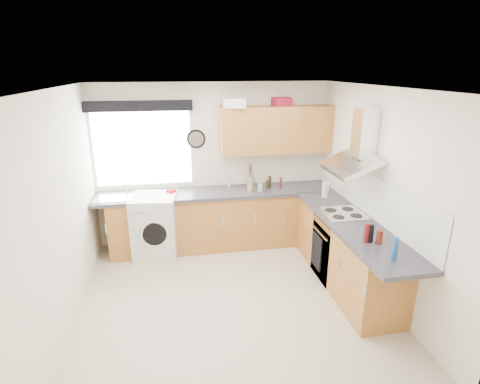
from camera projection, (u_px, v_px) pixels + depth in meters
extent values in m
plane|color=beige|center=(232.00, 300.00, 4.56)|extent=(3.60, 3.60, 0.00)
cube|color=white|center=(231.00, 88.00, 3.77)|extent=(3.60, 3.60, 0.02)
cube|color=silver|center=(214.00, 165.00, 5.84)|extent=(3.60, 0.02, 2.50)
cube|color=silver|center=(273.00, 298.00, 2.49)|extent=(3.60, 0.02, 2.50)
cube|color=silver|center=(60.00, 215.00, 3.86)|extent=(0.02, 3.60, 2.50)
cube|color=silver|center=(380.00, 195.00, 4.47)|extent=(0.02, 3.60, 2.50)
cube|color=silver|center=(143.00, 149.00, 5.56)|extent=(1.40, 0.02, 1.10)
cube|color=black|center=(139.00, 106.00, 5.28)|extent=(1.50, 0.18, 0.14)
cube|color=white|center=(366.00, 193.00, 4.77)|extent=(0.01, 3.00, 0.54)
cube|color=#935C26|center=(210.00, 221.00, 5.82)|extent=(3.00, 0.58, 0.86)
cube|color=#935C26|center=(309.00, 214.00, 6.08)|extent=(0.60, 0.60, 0.86)
cube|color=#935C26|center=(346.00, 253.00, 4.82)|extent=(0.58, 2.10, 0.86)
cube|color=#2F2E34|center=(216.00, 193.00, 5.68)|extent=(3.60, 0.62, 0.05)
cube|color=#2F2E34|center=(354.00, 225.00, 4.53)|extent=(0.62, 2.42, 0.05)
cube|color=black|center=(340.00, 248.00, 4.96)|extent=(0.56, 0.58, 0.85)
cube|color=silver|center=(343.00, 213.00, 4.80)|extent=(0.52, 0.52, 0.01)
cube|color=#935C26|center=(276.00, 130.00, 5.67)|extent=(1.70, 0.35, 0.70)
cube|color=silver|center=(155.00, 225.00, 5.57)|extent=(0.71, 0.69, 0.93)
cylinder|color=black|center=(196.00, 139.00, 5.63)|extent=(0.28, 0.04, 0.28)
cube|color=silver|center=(235.00, 103.00, 5.33)|extent=(0.37, 0.30, 0.13)
cube|color=#A4142C|center=(281.00, 101.00, 5.64)|extent=(0.29, 0.25, 0.12)
cylinder|color=gray|center=(250.00, 181.00, 5.93)|extent=(0.13, 0.13, 0.15)
cylinder|color=silver|center=(325.00, 190.00, 5.40)|extent=(0.11, 0.11, 0.22)
cylinder|color=black|center=(267.00, 184.00, 5.81)|extent=(0.05, 0.05, 0.13)
cylinder|color=#521E11|center=(281.00, 183.00, 5.80)|extent=(0.04, 0.04, 0.17)
cylinder|color=black|center=(270.00, 182.00, 5.79)|extent=(0.04, 0.04, 0.19)
cylinder|color=#9F9888|center=(260.00, 188.00, 5.65)|extent=(0.07, 0.07, 0.12)
cylinder|color=olive|center=(269.00, 182.00, 5.82)|extent=(0.07, 0.07, 0.17)
cylinder|color=#BCB3A0|center=(229.00, 182.00, 5.87)|extent=(0.06, 0.06, 0.15)
cylinder|color=olive|center=(250.00, 189.00, 5.64)|extent=(0.07, 0.07, 0.09)
cylinder|color=navy|center=(395.00, 249.00, 3.63)|extent=(0.06, 0.06, 0.24)
cylinder|color=#5A1216|center=(367.00, 233.00, 4.00)|extent=(0.06, 0.06, 0.22)
cylinder|color=maroon|center=(379.00, 237.00, 3.98)|extent=(0.07, 0.07, 0.15)
cylinder|color=black|center=(371.00, 233.00, 4.01)|extent=(0.06, 0.06, 0.20)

